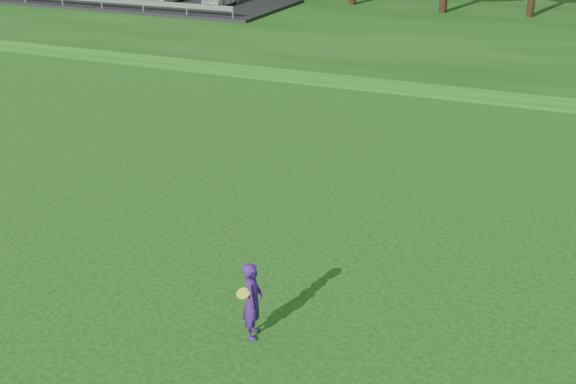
% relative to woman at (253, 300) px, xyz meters
% --- Properties ---
extents(ground, '(140.00, 140.00, 0.00)m').
position_rel_woman_xyz_m(ground, '(-1.96, -0.83, -0.79)').
color(ground, '#13440D').
rests_on(ground, ground).
extents(berm, '(130.00, 30.00, 0.60)m').
position_rel_woman_xyz_m(berm, '(-1.96, 33.17, -0.49)').
color(berm, '#13440D').
rests_on(berm, ground).
extents(walking_path, '(130.00, 1.60, 0.04)m').
position_rel_woman_xyz_m(walking_path, '(-1.96, 19.17, -0.77)').
color(walking_path, gray).
rests_on(walking_path, ground).
extents(woman, '(0.54, 0.68, 1.58)m').
position_rel_woman_xyz_m(woman, '(0.00, 0.00, 0.00)').
color(woman, '#3B1973').
rests_on(woman, ground).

